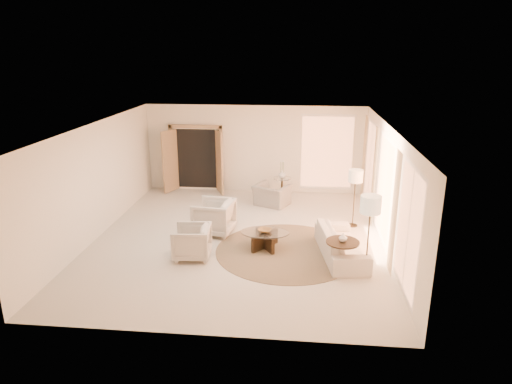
# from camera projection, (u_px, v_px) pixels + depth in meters

# --- Properties ---
(room) EXTENTS (7.04, 8.04, 2.83)m
(room) POSITION_uv_depth(u_px,v_px,m) (238.00, 185.00, 10.87)
(room) COLOR beige
(room) RESTS_ON ground
(windows_right) EXTENTS (0.10, 6.40, 2.40)m
(windows_right) POSITION_uv_depth(u_px,v_px,m) (384.00, 190.00, 10.65)
(windows_right) COLOR #F89A63
(windows_right) RESTS_ON room
(window_back_corner) EXTENTS (1.70, 0.10, 2.40)m
(window_back_corner) POSITION_uv_depth(u_px,v_px,m) (327.00, 153.00, 14.41)
(window_back_corner) COLOR #F89A63
(window_back_corner) RESTS_ON room
(curtains_right) EXTENTS (0.06, 5.20, 2.60)m
(curtains_right) POSITION_uv_depth(u_px,v_px,m) (376.00, 181.00, 11.52)
(curtains_right) COLOR tan
(curtains_right) RESTS_ON room
(french_doors) EXTENTS (1.95, 0.66, 2.16)m
(french_doors) POSITION_uv_depth(u_px,v_px,m) (196.00, 159.00, 14.77)
(french_doors) COLOR #A18159
(french_doors) RESTS_ON room
(area_rug) EXTENTS (3.94, 3.94, 0.01)m
(area_rug) POSITION_uv_depth(u_px,v_px,m) (287.00, 251.00, 10.60)
(area_rug) COLOR #3D2F20
(area_rug) RESTS_ON room
(sofa) EXTENTS (1.15, 2.23, 0.62)m
(sofa) POSITION_uv_depth(u_px,v_px,m) (341.00, 244.00, 10.25)
(sofa) COLOR beige
(sofa) RESTS_ON room
(armchair_left) EXTENTS (0.99, 1.04, 0.95)m
(armchair_left) POSITION_uv_depth(u_px,v_px,m) (214.00, 215.00, 11.51)
(armchair_left) COLOR beige
(armchair_left) RESTS_ON room
(armchair_right) EXTENTS (0.80, 0.84, 0.82)m
(armchair_right) POSITION_uv_depth(u_px,v_px,m) (192.00, 240.00, 10.17)
(armchair_right) COLOR beige
(armchair_right) RESTS_ON room
(accent_chair) EXTENTS (1.14, 0.98, 0.84)m
(accent_chair) POSITION_uv_depth(u_px,v_px,m) (272.00, 192.00, 13.58)
(accent_chair) COLOR gray
(accent_chair) RESTS_ON room
(coffee_table) EXTENTS (1.19, 1.19, 0.41)m
(coffee_table) POSITION_uv_depth(u_px,v_px,m) (265.00, 238.00, 10.68)
(coffee_table) COLOR black
(coffee_table) RESTS_ON room
(end_table) EXTENTS (0.70, 0.70, 0.66)m
(end_table) POSITION_uv_depth(u_px,v_px,m) (342.00, 250.00, 9.56)
(end_table) COLOR black
(end_table) RESTS_ON room
(side_table) EXTENTS (0.55, 0.55, 0.64)m
(side_table) POSITION_uv_depth(u_px,v_px,m) (282.00, 185.00, 14.31)
(side_table) COLOR #322A1A
(side_table) RESTS_ON room
(floor_lamp_near) EXTENTS (0.37, 0.37, 1.53)m
(floor_lamp_near) POSITION_uv_depth(u_px,v_px,m) (356.00, 179.00, 11.71)
(floor_lamp_near) COLOR #322A1A
(floor_lamp_near) RESTS_ON room
(floor_lamp_far) EXTENTS (0.42, 0.42, 1.72)m
(floor_lamp_far) POSITION_uv_depth(u_px,v_px,m) (370.00, 208.00, 9.09)
(floor_lamp_far) COLOR #322A1A
(floor_lamp_far) RESTS_ON room
(bowl) EXTENTS (0.39, 0.39, 0.08)m
(bowl) POSITION_uv_depth(u_px,v_px,m) (265.00, 230.00, 10.62)
(bowl) COLOR brown
(bowl) RESTS_ON coffee_table
(end_vase) EXTENTS (0.19, 0.19, 0.18)m
(end_vase) POSITION_uv_depth(u_px,v_px,m) (343.00, 238.00, 9.47)
(end_vase) COLOR silver
(end_vase) RESTS_ON end_table
(side_vase) EXTENTS (0.26, 0.26, 0.24)m
(side_vase) POSITION_uv_depth(u_px,v_px,m) (282.00, 174.00, 14.20)
(side_vase) COLOR silver
(side_vase) RESTS_ON side_table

